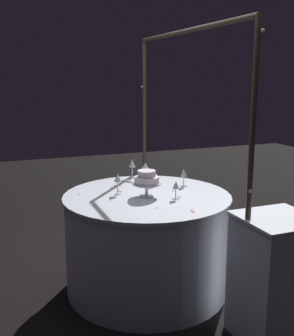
# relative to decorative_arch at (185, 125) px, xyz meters

# --- Properties ---
(ground_plane) EXTENTS (12.00, 12.00, 0.00)m
(ground_plane) POSITION_rel_decorative_arch_xyz_m (0.00, -0.32, -1.34)
(ground_plane) COLOR black
(decorative_arch) EXTENTS (1.87, 0.06, 2.07)m
(decorative_arch) POSITION_rel_decorative_arch_xyz_m (0.00, 0.00, 0.00)
(decorative_arch) COLOR #473D2D
(decorative_arch) RESTS_ON ground
(main_table) EXTENTS (1.33, 1.33, 0.80)m
(main_table) POSITION_rel_decorative_arch_xyz_m (0.00, -0.32, -0.94)
(main_table) COLOR silver
(main_table) RESTS_ON ground
(side_table) EXTENTS (0.47, 0.47, 0.85)m
(side_table) POSITION_rel_decorative_arch_xyz_m (0.95, 0.20, -0.92)
(side_table) COLOR silver
(side_table) RESTS_ON ground
(tiered_cake) EXTENTS (0.22, 0.22, 0.21)m
(tiered_cake) POSITION_rel_decorative_arch_xyz_m (0.05, -0.35, -0.40)
(tiered_cake) COLOR silver
(tiered_cake) RESTS_ON main_table
(wine_glass_0) EXTENTS (0.06, 0.06, 0.15)m
(wine_glass_0) POSITION_rel_decorative_arch_xyz_m (-0.13, 0.07, -0.43)
(wine_glass_0) COLOR silver
(wine_glass_0) RESTS_ON main_table
(wine_glass_1) EXTENTS (0.06, 0.06, 0.17)m
(wine_glass_1) POSITION_rel_decorative_arch_xyz_m (-0.10, -0.53, -0.42)
(wine_glass_1) COLOR silver
(wine_glass_1) RESTS_ON main_table
(wine_glass_2) EXTENTS (0.06, 0.06, 0.15)m
(wine_glass_2) POSITION_rel_decorative_arch_xyz_m (-0.26, -0.16, -0.43)
(wine_glass_2) COLOR silver
(wine_glass_2) RESTS_ON main_table
(wine_glass_3) EXTENTS (0.06, 0.06, 0.18)m
(wine_glass_3) POSITION_rel_decorative_arch_xyz_m (-0.57, -0.25, -0.41)
(wine_glass_3) COLOR silver
(wine_glass_3) RESTS_ON main_table
(wine_glass_4) EXTENTS (0.06, 0.06, 0.14)m
(wine_glass_4) POSITION_rel_decorative_arch_xyz_m (0.19, -0.16, -0.44)
(wine_glass_4) COLOR silver
(wine_glass_4) RESTS_ON main_table
(wine_glass_5) EXTENTS (0.06, 0.06, 0.14)m
(wine_glass_5) POSITION_rel_decorative_arch_xyz_m (-0.55, -0.13, -0.44)
(wine_glass_5) COLOR silver
(wine_glass_5) RESTS_ON main_table
(cake_knife) EXTENTS (0.24, 0.20, 0.01)m
(cake_knife) POSITION_rel_decorative_arch_xyz_m (-0.39, -0.29, -0.54)
(cake_knife) COLOR silver
(cake_knife) RESTS_ON main_table
(rose_petal_0) EXTENTS (0.03, 0.03, 0.00)m
(rose_petal_0) POSITION_rel_decorative_arch_xyz_m (0.35, -0.38, -0.54)
(rose_petal_0) COLOR #EA6B84
(rose_petal_0) RESTS_ON main_table
(rose_petal_1) EXTENTS (0.03, 0.03, 0.00)m
(rose_petal_1) POSITION_rel_decorative_arch_xyz_m (-0.11, -0.28, -0.54)
(rose_petal_1) COLOR #EA6B84
(rose_petal_1) RESTS_ON main_table
(rose_petal_2) EXTENTS (0.03, 0.03, 0.00)m
(rose_petal_2) POSITION_rel_decorative_arch_xyz_m (0.52, -0.18, -0.54)
(rose_petal_2) COLOR #EA6B84
(rose_petal_2) RESTS_ON main_table
(rose_petal_3) EXTENTS (0.04, 0.04, 0.00)m
(rose_petal_3) POSITION_rel_decorative_arch_xyz_m (-0.18, -0.49, -0.54)
(rose_petal_3) COLOR #EA6B84
(rose_petal_3) RESTS_ON main_table
(rose_petal_4) EXTENTS (0.04, 0.03, 0.00)m
(rose_petal_4) POSITION_rel_decorative_arch_xyz_m (-0.36, -0.48, -0.54)
(rose_petal_4) COLOR #EA6B84
(rose_petal_4) RESTS_ON main_table
(rose_petal_5) EXTENTS (0.03, 0.02, 0.00)m
(rose_petal_5) POSITION_rel_decorative_arch_xyz_m (-0.20, -0.83, -0.54)
(rose_petal_5) COLOR #EA6B84
(rose_petal_5) RESTS_ON main_table
(rose_petal_6) EXTENTS (0.04, 0.05, 0.00)m
(rose_petal_6) POSITION_rel_decorative_arch_xyz_m (-0.47, -0.17, -0.54)
(rose_petal_6) COLOR #EA6B84
(rose_petal_6) RESTS_ON main_table
(rose_petal_7) EXTENTS (0.04, 0.03, 0.00)m
(rose_petal_7) POSITION_rel_decorative_arch_xyz_m (-0.04, -0.07, -0.54)
(rose_petal_7) COLOR #EA6B84
(rose_petal_7) RESTS_ON main_table
(rose_petal_8) EXTENTS (0.04, 0.04, 0.00)m
(rose_petal_8) POSITION_rel_decorative_arch_xyz_m (0.49, -0.18, -0.54)
(rose_petal_8) COLOR #EA6B84
(rose_petal_8) RESTS_ON main_table
(rose_petal_9) EXTENTS (0.02, 0.03, 0.00)m
(rose_petal_9) POSITION_rel_decorative_arch_xyz_m (0.03, -0.63, -0.54)
(rose_petal_9) COLOR #EA6B84
(rose_petal_9) RESTS_ON main_table
(rose_petal_10) EXTENTS (0.04, 0.04, 0.00)m
(rose_petal_10) POSITION_rel_decorative_arch_xyz_m (0.15, -0.11, -0.54)
(rose_petal_10) COLOR #EA6B84
(rose_petal_10) RESTS_ON main_table
(rose_petal_11) EXTENTS (0.03, 0.04, 0.00)m
(rose_petal_11) POSITION_rel_decorative_arch_xyz_m (-0.34, -0.44, -0.54)
(rose_petal_11) COLOR #EA6B84
(rose_petal_11) RESTS_ON main_table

